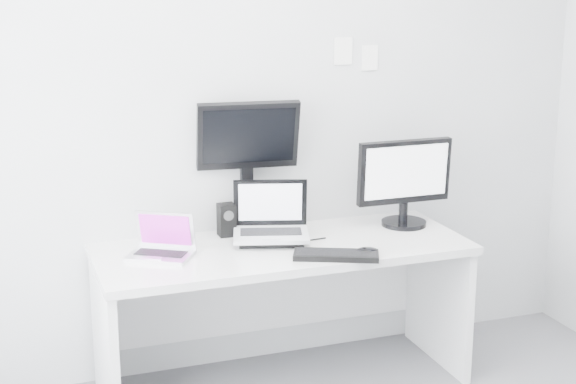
# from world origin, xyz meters

# --- Properties ---
(back_wall) EXTENTS (3.60, 0.00, 3.60)m
(back_wall) POSITION_xyz_m (0.00, 1.60, 1.35)
(back_wall) COLOR silver
(back_wall) RESTS_ON ground
(desk) EXTENTS (1.80, 0.70, 0.73)m
(desk) POSITION_xyz_m (0.00, 1.25, 0.36)
(desk) COLOR silver
(desk) RESTS_ON ground
(macbook) EXTENTS (0.36, 0.33, 0.21)m
(macbook) POSITION_xyz_m (-0.60, 1.27, 0.84)
(macbook) COLOR silver
(macbook) RESTS_ON desk
(speaker) EXTENTS (0.09, 0.09, 0.16)m
(speaker) POSITION_xyz_m (-0.21, 1.50, 0.81)
(speaker) COLOR black
(speaker) RESTS_ON desk
(dell_laptop) EXTENTS (0.43, 0.38, 0.30)m
(dell_laptop) POSITION_xyz_m (-0.04, 1.31, 0.88)
(dell_laptop) COLOR silver
(dell_laptop) RESTS_ON desk
(rear_monitor) EXTENTS (0.52, 0.24, 0.69)m
(rear_monitor) POSITION_xyz_m (-0.08, 1.54, 1.08)
(rear_monitor) COLOR black
(rear_monitor) RESTS_ON desk
(samsung_monitor) EXTENTS (0.51, 0.23, 0.47)m
(samsung_monitor) POSITION_xyz_m (0.71, 1.36, 0.96)
(samsung_monitor) COLOR black
(samsung_monitor) RESTS_ON desk
(keyboard) EXTENTS (0.42, 0.29, 0.03)m
(keyboard) POSITION_xyz_m (0.17, 0.99, 0.74)
(keyboard) COLOR black
(keyboard) RESTS_ON desk
(mouse) EXTENTS (0.13, 0.10, 0.04)m
(mouse) POSITION_xyz_m (0.32, 0.98, 0.75)
(mouse) COLOR black
(mouse) RESTS_ON desk
(wall_note_0) EXTENTS (0.10, 0.00, 0.14)m
(wall_note_0) POSITION_xyz_m (0.45, 1.59, 1.62)
(wall_note_0) COLOR white
(wall_note_0) RESTS_ON back_wall
(wall_note_1) EXTENTS (0.09, 0.00, 0.13)m
(wall_note_1) POSITION_xyz_m (0.60, 1.59, 1.58)
(wall_note_1) COLOR white
(wall_note_1) RESTS_ON back_wall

